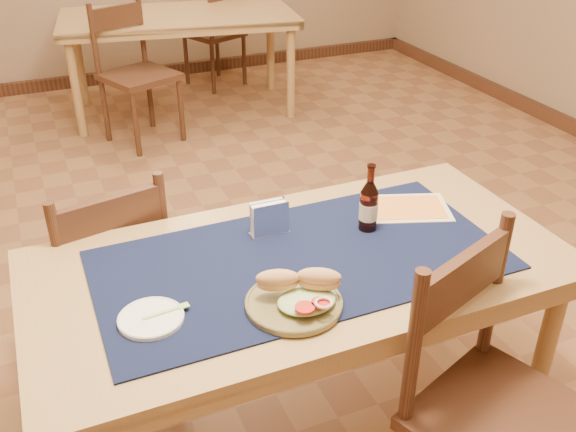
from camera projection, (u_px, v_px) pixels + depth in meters
name	position (u px, v px, depth m)	size (l,w,h in m)	color
main_table	(301.00, 283.00, 1.94)	(1.60, 0.80, 0.75)	#9F7D4B
placemat	(301.00, 260.00, 1.90)	(1.20, 0.60, 0.01)	#0D1732
baseboard	(227.00, 298.00, 2.89)	(6.00, 7.00, 0.10)	#482819
back_table	(179.00, 25.00, 4.77)	(1.82, 1.11, 0.75)	#9F7D4B
chair_main_far	(107.00, 278.00, 2.31)	(0.49, 0.49, 0.90)	#482819
chair_main_near	(495.00, 409.00, 1.72)	(0.58, 0.58, 0.97)	#482819
chair_back_near	(135.00, 72.00, 4.36)	(0.57, 0.57, 0.95)	#482819
chair_back_far	(217.00, 32.00, 5.41)	(0.54, 0.54, 0.90)	#482819
sandwich_plate	(298.00, 297.00, 1.69)	(0.26, 0.26, 0.10)	brown
side_plate	(151.00, 318.00, 1.65)	(0.17, 0.17, 0.01)	white
fork	(170.00, 310.00, 1.67)	(0.13, 0.03, 0.00)	#9DE27C
beer_bottle	(369.00, 206.00, 2.01)	(0.06, 0.06, 0.22)	#40140B
napkin_holder	(269.00, 219.00, 2.00)	(0.13, 0.05, 0.11)	silver
menu_card	(409.00, 208.00, 2.16)	(0.32, 0.27, 0.01)	beige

